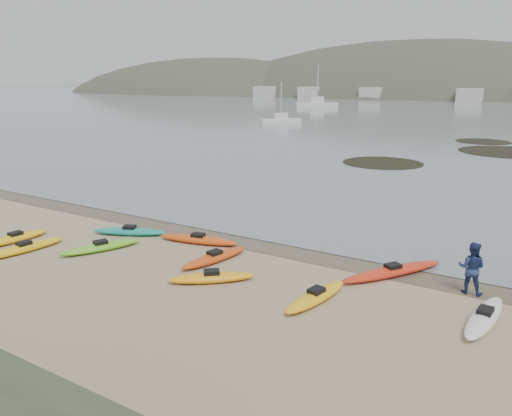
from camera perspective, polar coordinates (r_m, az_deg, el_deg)
The scene contains 6 objects.
ground at distance 22.66m, azimuth 0.00°, elevation -3.67°, with size 600.00×600.00×0.00m, color tan.
wet_sand at distance 22.42m, azimuth -0.40°, elevation -3.87°, with size 60.00×60.00×0.00m, color brown.
kayaks at distance 19.99m, azimuth -6.39°, elevation -5.81°, with size 20.01×9.50×0.34m.
person_east at distance 18.45m, azimuth 23.41°, elevation -6.30°, with size 0.89×0.69×1.82m, color navy.
kelp_mats at distance 53.64m, azimuth 23.28°, elevation 5.88°, with size 16.33×26.80×0.04m.
moored_boats at distance 106.96m, azimuth 26.92°, elevation 9.63°, with size 92.75×80.80×1.38m.
Camera 1 is at (11.26, -18.32, 7.14)m, focal length 35.00 mm.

